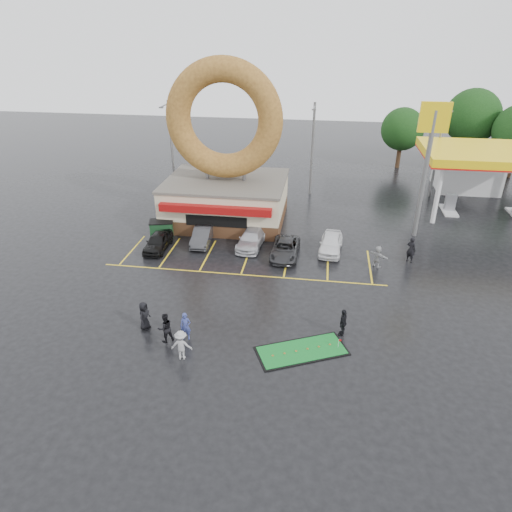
# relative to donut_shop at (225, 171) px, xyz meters

# --- Properties ---
(ground) EXTENTS (120.00, 120.00, 0.00)m
(ground) POSITION_rel_donut_shop_xyz_m (3.00, -12.97, -4.46)
(ground) COLOR black
(ground) RESTS_ON ground
(donut_shop) EXTENTS (10.20, 8.70, 13.50)m
(donut_shop) POSITION_rel_donut_shop_xyz_m (0.00, 0.00, 0.00)
(donut_shop) COLOR #472B19
(donut_shop) RESTS_ON ground
(gas_station) EXTENTS (12.30, 13.65, 5.90)m
(gas_station) POSITION_rel_donut_shop_xyz_m (23.00, 7.97, -0.77)
(gas_station) COLOR silver
(gas_station) RESTS_ON ground
(shell_sign) EXTENTS (2.20, 0.36, 10.60)m
(shell_sign) POSITION_rel_donut_shop_xyz_m (16.00, -0.97, 2.91)
(shell_sign) COLOR slate
(shell_sign) RESTS_ON ground
(streetlight_left) EXTENTS (0.40, 2.21, 9.00)m
(streetlight_left) POSITION_rel_donut_shop_xyz_m (-7.00, 6.95, 0.32)
(streetlight_left) COLOR slate
(streetlight_left) RESTS_ON ground
(streetlight_mid) EXTENTS (0.40, 2.21, 9.00)m
(streetlight_mid) POSITION_rel_donut_shop_xyz_m (7.00, 7.95, 0.32)
(streetlight_mid) COLOR slate
(streetlight_mid) RESTS_ON ground
(streetlight_right) EXTENTS (0.40, 2.21, 9.00)m
(streetlight_right) POSITION_rel_donut_shop_xyz_m (19.00, 8.95, 0.32)
(streetlight_right) COLOR slate
(streetlight_right) RESTS_ON ground
(tree_far_c) EXTENTS (6.30, 6.30, 9.00)m
(tree_far_c) POSITION_rel_donut_shop_xyz_m (25.00, 21.03, 1.37)
(tree_far_c) COLOR #332114
(tree_far_c) RESTS_ON ground
(tree_far_d) EXTENTS (4.90, 4.90, 7.00)m
(tree_far_d) POSITION_rel_donut_shop_xyz_m (17.00, 19.03, 0.07)
(tree_far_d) COLOR #332114
(tree_far_d) RESTS_ON ground
(car_black) EXTENTS (1.53, 3.79, 1.29)m
(car_black) POSITION_rel_donut_shop_xyz_m (-4.03, -6.58, -3.82)
(car_black) COLOR black
(car_black) RESTS_ON ground
(car_dgrey) EXTENTS (1.55, 3.93, 1.28)m
(car_dgrey) POSITION_rel_donut_shop_xyz_m (-0.92, -4.97, -3.83)
(car_dgrey) COLOR #2D2D30
(car_dgrey) RESTS_ON ground
(car_silver) EXTENTS (2.13, 4.49, 1.27)m
(car_silver) POSITION_rel_donut_shop_xyz_m (3.01, -4.97, -3.83)
(car_silver) COLOR #B5B5BA
(car_silver) RESTS_ON ground
(car_grey) EXTENTS (2.10, 4.37, 1.20)m
(car_grey) POSITION_rel_donut_shop_xyz_m (5.78, -6.27, -3.86)
(car_grey) COLOR #2C2C2F
(car_grey) RESTS_ON ground
(car_white) EXTENTS (1.98, 4.17, 1.38)m
(car_white) POSITION_rel_donut_shop_xyz_m (9.16, -4.97, -3.78)
(car_white) COLOR white
(car_white) RESTS_ON ground
(person_blue) EXTENTS (0.65, 0.48, 1.65)m
(person_blue) POSITION_rel_donut_shop_xyz_m (1.28, -17.10, -3.64)
(person_blue) COLOR navy
(person_blue) RESTS_ON ground
(person_blackjkt) EXTENTS (1.08, 1.05, 1.76)m
(person_blackjkt) POSITION_rel_donut_shop_xyz_m (0.25, -17.47, -3.59)
(person_blackjkt) COLOR black
(person_blackjkt) RESTS_ON ground
(person_hoodie) EXTENTS (1.15, 0.72, 1.71)m
(person_hoodie) POSITION_rel_donut_shop_xyz_m (1.55, -18.76, -3.61)
(person_hoodie) COLOR gray
(person_hoodie) RESTS_ON ground
(person_bystander) EXTENTS (0.67, 0.92, 1.74)m
(person_bystander) POSITION_rel_donut_shop_xyz_m (-1.31, -16.53, -3.60)
(person_bystander) COLOR black
(person_bystander) RESTS_ON ground
(person_cameraman) EXTENTS (0.71, 1.06, 1.67)m
(person_cameraman) POSITION_rel_donut_shop_xyz_m (9.88, -15.44, -3.63)
(person_cameraman) COLOR black
(person_cameraman) RESTS_ON ground
(person_walker_near) EXTENTS (1.45, 1.34, 1.61)m
(person_walker_near) POSITION_rel_donut_shop_xyz_m (12.46, -6.94, -3.66)
(person_walker_near) COLOR #9A9B9D
(person_walker_near) RESTS_ON ground
(person_walker_far) EXTENTS (0.85, 0.83, 1.96)m
(person_walker_far) POSITION_rel_donut_shop_xyz_m (14.92, -5.78, -3.48)
(person_walker_far) COLOR black
(person_walker_far) RESTS_ON ground
(dumpster) EXTENTS (2.04, 1.61, 1.30)m
(dumpster) POSITION_rel_donut_shop_xyz_m (-4.50, -4.30, -3.81)
(dumpster) COLOR #194222
(dumpster) RESTS_ON ground
(putting_green) EXTENTS (5.24, 3.92, 0.60)m
(putting_green) POSITION_rel_donut_shop_xyz_m (7.72, -17.26, -4.43)
(putting_green) COLOR black
(putting_green) RESTS_ON ground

